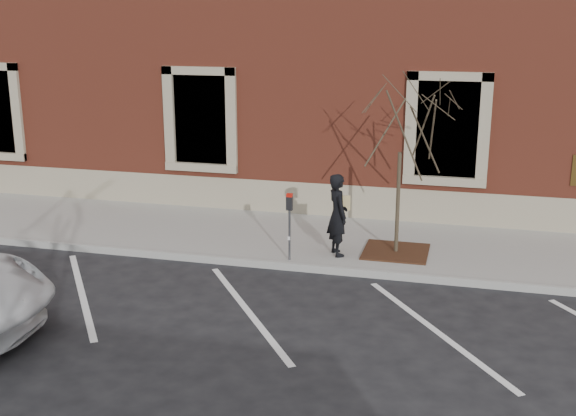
# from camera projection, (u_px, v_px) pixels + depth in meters

# --- Properties ---
(ground) EXTENTS (120.00, 120.00, 0.00)m
(ground) POSITION_uv_depth(u_px,v_px,m) (281.00, 268.00, 14.54)
(ground) COLOR #28282B
(ground) RESTS_ON ground
(sidewalk_near) EXTENTS (40.00, 3.50, 0.15)m
(sidewalk_near) POSITION_uv_depth(u_px,v_px,m) (301.00, 239.00, 16.16)
(sidewalk_near) COLOR #99968F
(sidewalk_near) RESTS_ON ground
(curb_near) EXTENTS (40.00, 0.12, 0.15)m
(curb_near) POSITION_uv_depth(u_px,v_px,m) (280.00, 265.00, 14.48)
(curb_near) COLOR #9E9E99
(curb_near) RESTS_ON ground
(parking_stripes) EXTENTS (28.00, 4.40, 0.01)m
(parking_stripes) POSITION_uv_depth(u_px,v_px,m) (247.00, 310.00, 12.49)
(parking_stripes) COLOR silver
(parking_stripes) RESTS_ON ground
(building_civic) EXTENTS (40.00, 8.62, 8.00)m
(building_civic) POSITION_uv_depth(u_px,v_px,m) (351.00, 47.00, 20.71)
(building_civic) COLOR brown
(building_civic) RESTS_ON ground
(man) EXTENTS (0.67, 0.74, 1.70)m
(man) POSITION_uv_depth(u_px,v_px,m) (338.00, 215.00, 14.68)
(man) COLOR black
(man) RESTS_ON sidewalk_near
(parking_meter) EXTENTS (0.13, 0.10, 1.38)m
(parking_meter) POSITION_uv_depth(u_px,v_px,m) (289.00, 214.00, 14.32)
(parking_meter) COLOR #595B60
(parking_meter) RESTS_ON sidewalk_near
(tree_grate) EXTENTS (1.33, 1.33, 0.03)m
(tree_grate) POSITION_uv_depth(u_px,v_px,m) (396.00, 252.00, 15.02)
(tree_grate) COLOR #462716
(tree_grate) RESTS_ON sidewalk_near
(sapling) EXTENTS (2.31, 2.31, 3.86)m
(sapling) POSITION_uv_depth(u_px,v_px,m) (401.00, 124.00, 14.31)
(sapling) COLOR #463A2A
(sapling) RESTS_ON sidewalk_near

